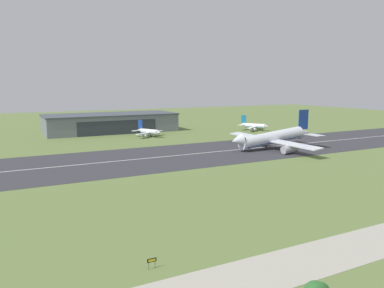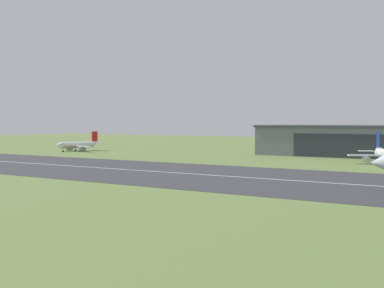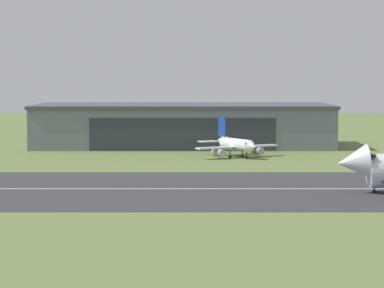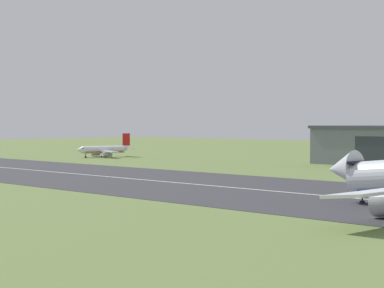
{
  "view_description": "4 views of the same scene",
  "coord_description": "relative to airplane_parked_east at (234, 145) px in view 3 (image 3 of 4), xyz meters",
  "views": [
    {
      "loc": [
        -43.18,
        -16.21,
        30.27
      ],
      "look_at": [
        21.41,
        108.52,
        8.03
      ],
      "focal_mm": 35.0,
      "sensor_mm": 36.0,
      "label": 1
    },
    {
      "loc": [
        77.46,
        17.3,
        13.16
      ],
      "look_at": [
        30.09,
        87.93,
        9.59
      ],
      "focal_mm": 50.0,
      "sensor_mm": 36.0,
      "label": 2
    },
    {
      "loc": [
        23.81,
        -31.75,
        20.5
      ],
      "look_at": [
        24.14,
        91.33,
        10.9
      ],
      "focal_mm": 85.0,
      "sensor_mm": 36.0,
      "label": 3
    },
    {
      "loc": [
        121.9,
        21.15,
        13.01
      ],
      "look_at": [
        31.05,
        108.0,
        9.24
      ],
      "focal_mm": 70.0,
      "sensor_mm": 36.0,
      "label": 4
    }
  ],
  "objects": [
    {
      "name": "hangar_building",
      "position": [
        -13.23,
        34.53,
        2.86
      ],
      "size": [
        83.1,
        33.74,
        11.8
      ],
      "color": "slate",
      "rests_on": "ground_plane"
    },
    {
      "name": "runway_centreline",
      "position": [
        -34.55,
        -60.77,
        -2.99
      ],
      "size": [
        448.2,
        0.7,
        0.01
      ],
      "primitive_type": "cube",
      "color": "silver",
      "rests_on": "runway_strip"
    },
    {
      "name": "runway_strip",
      "position": [
        -34.55,
        -60.77,
        -3.02
      ],
      "size": [
        498.0,
        53.88,
        0.06
      ],
      "primitive_type": "cube",
      "color": "#333338",
      "rests_on": "ground_plane"
    },
    {
      "name": "airplane_parked_east",
      "position": [
        0.0,
        0.0,
        0.0
      ],
      "size": [
        20.42,
        18.59,
        9.74
      ],
      "color": "white",
      "rests_on": "ground_plane"
    }
  ]
}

